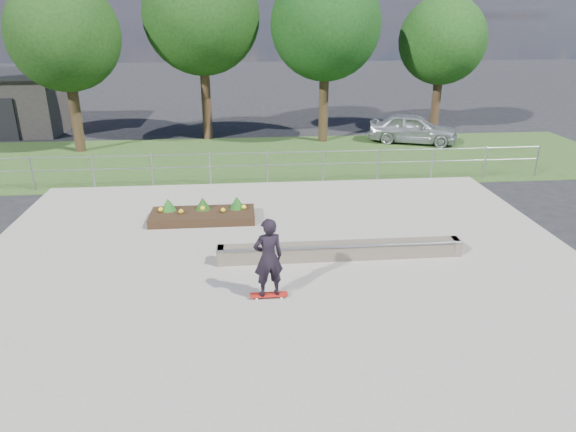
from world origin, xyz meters
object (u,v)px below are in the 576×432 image
object	(u,v)px
planter_bed	(203,214)
skateboarder	(268,258)
parked_car	(413,128)
grind_ledge	(340,251)

from	to	relation	value
planter_bed	skateboarder	world-z (taller)	skateboarder
planter_bed	skateboarder	size ratio (longest dim) A/B	1.67
skateboarder	parked_car	bearing A→B (deg)	61.35
grind_ledge	skateboarder	bearing A→B (deg)	-136.76
planter_bed	parked_car	world-z (taller)	parked_car
planter_bed	parked_car	bearing A→B (deg)	44.89
grind_ledge	parked_car	size ratio (longest dim) A/B	1.48
grind_ledge	planter_bed	bearing A→B (deg)	140.53
grind_ledge	parked_car	bearing A→B (deg)	64.73
skateboarder	parked_car	xyz separation A→B (m)	(7.54, 13.81, -0.30)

